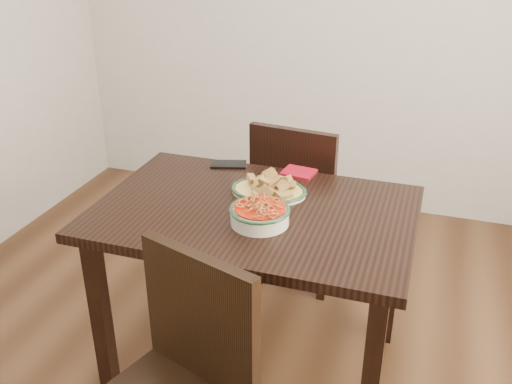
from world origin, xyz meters
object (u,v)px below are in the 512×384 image
(dining_table, at_px, (254,231))
(smartphone, at_px, (229,164))
(noodle_bowl, at_px, (260,213))
(chair_near, at_px, (179,381))
(fish_plate, at_px, (269,183))
(chair_far, at_px, (299,197))

(dining_table, bearing_deg, smartphone, 124.03)
(dining_table, bearing_deg, noodle_bowl, -61.94)
(chair_near, distance_m, fish_plate, 0.87)
(noodle_bowl, bearing_deg, smartphone, 122.74)
(dining_table, xyz_separation_m, fish_plate, (0.01, 0.14, 0.14))
(dining_table, height_order, chair_near, chair_near)
(noodle_bowl, bearing_deg, fish_plate, 99.65)
(chair_far, height_order, smartphone, chair_far)
(fish_plate, distance_m, smartphone, 0.33)
(chair_far, bearing_deg, smartphone, 54.03)
(dining_table, xyz_separation_m, chair_far, (0.02, 0.64, -0.15))
(dining_table, distance_m, chair_near, 0.69)
(fish_plate, bearing_deg, dining_table, -95.34)
(chair_near, height_order, fish_plate, chair_near)
(chair_near, xyz_separation_m, fish_plate, (0.03, 0.82, 0.30))
(fish_plate, bearing_deg, chair_near, -91.85)
(chair_far, bearing_deg, noodle_bowl, 99.28)
(chair_near, relative_size, smartphone, 5.68)
(fish_plate, xyz_separation_m, noodle_bowl, (0.04, -0.25, -0.00))
(dining_table, height_order, smartphone, smartphone)
(fish_plate, height_order, noodle_bowl, fish_plate)
(dining_table, relative_size, fish_plate, 4.00)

